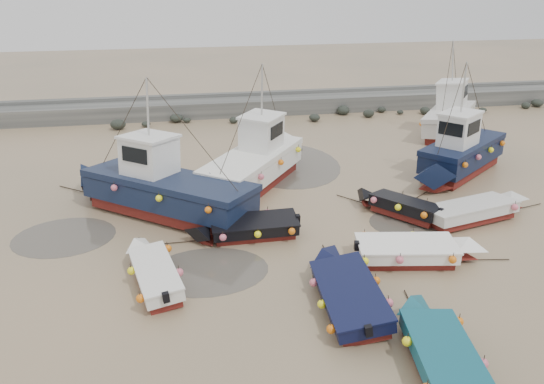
{
  "coord_description": "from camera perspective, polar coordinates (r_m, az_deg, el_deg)",
  "views": [
    {
      "loc": [
        -4.76,
        -18.39,
        10.72
      ],
      "look_at": [
        -0.96,
        3.07,
        1.4
      ],
      "focal_mm": 35.0,
      "sensor_mm": 36.0,
      "label": 1
    }
  ],
  "objects": [
    {
      "name": "puddle_b",
      "position": [
        24.85,
        14.48,
        -3.19
      ],
      "size": [
        3.6,
        3.6,
        0.01
      ],
      "primitive_type": "cylinder",
      "color": "#4F4940",
      "rests_on": "ground"
    },
    {
      "name": "puddle_a",
      "position": [
        20.57,
        -6.92,
        -8.43
      ],
      "size": [
        4.66,
        4.66,
        0.01
      ],
      "primitive_type": "cylinder",
      "color": "#4F4940",
      "rests_on": "ground"
    },
    {
      "name": "dinghy_4",
      "position": [
        22.57,
        -2.84,
        -3.66
      ],
      "size": [
        6.03,
        2.0,
        1.43
      ],
      "rotation": [
        0.0,
        0.0,
        1.59
      ],
      "color": "maroon",
      "rests_on": "ground"
    },
    {
      "name": "cabin_boat_0",
      "position": [
        25.11,
        -12.25,
        0.57
      ],
      "size": [
        9.85,
        8.08,
        6.22
      ],
      "rotation": [
        0.0,
        0.0,
        0.91
      ],
      "color": "maroon",
      "rests_on": "ground"
    },
    {
      "name": "puddle_d",
      "position": [
        31.13,
        1.69,
        3.01
      ],
      "size": [
        6.03,
        6.03,
        0.01
      ],
      "primitive_type": "cylinder",
      "color": "#4F4940",
      "rests_on": "ground"
    },
    {
      "name": "dinghy_3",
      "position": [
        25.84,
        21.16,
        -1.72
      ],
      "size": [
        6.73,
        2.86,
        1.43
      ],
      "rotation": [
        0.0,
        0.0,
        -1.33
      ],
      "color": "maroon",
      "rests_on": "ground"
    },
    {
      "name": "puddle_c",
      "position": [
        24.52,
        -21.46,
        -4.51
      ],
      "size": [
        4.32,
        4.32,
        0.01
      ],
      "primitive_type": "cylinder",
      "color": "#4F4940",
      "rests_on": "ground"
    },
    {
      "name": "ground",
      "position": [
        21.81,
        3.91,
        -6.34
      ],
      "size": [
        120.0,
        120.0,
        0.0
      ],
      "primitive_type": "plane",
      "color": "#A18461",
      "rests_on": "ground"
    },
    {
      "name": "dinghy_1",
      "position": [
        18.64,
        8.3,
        -10.23
      ],
      "size": [
        2.49,
        6.61,
        1.43
      ],
      "rotation": [
        0.0,
        0.0,
        -0.04
      ],
      "color": "maroon",
      "rests_on": "ground"
    },
    {
      "name": "dinghy_6",
      "position": [
        25.25,
        13.42,
        -1.25
      ],
      "size": [
        3.98,
        4.62,
        1.43
      ],
      "rotation": [
        0.0,
        0.0,
        0.69
      ],
      "color": "maroon",
      "rests_on": "ground"
    },
    {
      "name": "person",
      "position": [
        25.51,
        -6.59,
        -1.85
      ],
      "size": [
        0.73,
        0.53,
        1.88
      ],
      "primitive_type": "imported",
      "rotation": [
        0.0,
        0.0,
        3.27
      ],
      "color": "#1C1E38",
      "rests_on": "ground"
    },
    {
      "name": "dinghy_2",
      "position": [
        16.73,
        17.51,
        -15.57
      ],
      "size": [
        2.55,
        5.91,
        1.43
      ],
      "rotation": [
        0.0,
        0.0,
        -0.14
      ],
      "color": "maroon",
      "rests_on": "ground"
    },
    {
      "name": "cabin_boat_2",
      "position": [
        30.62,
        19.43,
        4.03
      ],
      "size": [
        8.13,
        6.5,
        6.22
      ],
      "rotation": [
        0.0,
        0.0,
        2.21
      ],
      "color": "maroon",
      "rests_on": "ground"
    },
    {
      "name": "seawall",
      "position": [
        41.9,
        -3.2,
        9.18
      ],
      "size": [
        60.0,
        4.92,
        1.5
      ],
      "color": "slate",
      "rests_on": "ground"
    },
    {
      "name": "dinghy_0",
      "position": [
        19.98,
        -12.52,
        -8.06
      ],
      "size": [
        2.22,
        5.82,
        1.43
      ],
      "rotation": [
        0.0,
        0.0,
        0.22
      ],
      "color": "maroon",
      "rests_on": "ground"
    },
    {
      "name": "dinghy_5",
      "position": [
        21.52,
        15.19,
        -5.95
      ],
      "size": [
        6.12,
        2.71,
        1.43
      ],
      "rotation": [
        0.0,
        0.0,
        -1.73
      ],
      "color": "maroon",
      "rests_on": "ground"
    },
    {
      "name": "cabin_boat_3",
      "position": [
        38.49,
        18.94,
        7.88
      ],
      "size": [
        6.47,
        7.77,
        6.22
      ],
      "rotation": [
        0.0,
        0.0,
        -0.66
      ],
      "color": "maroon",
      "rests_on": "ground"
    },
    {
      "name": "cabin_boat_1",
      "position": [
        28.0,
        -1.52,
        3.55
      ],
      "size": [
        7.12,
        9.2,
        6.22
      ],
      "rotation": [
        0.0,
        0.0,
        -0.62
      ],
      "color": "maroon",
      "rests_on": "ground"
    }
  ]
}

